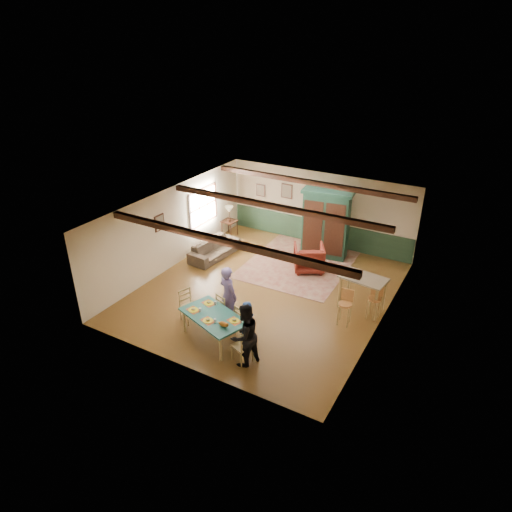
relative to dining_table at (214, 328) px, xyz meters
The scene contains 35 objects.
floor 2.81m from the dining_table, 90.14° to the left, with size 8.00×8.00×0.00m, color #573918.
wall_back 6.85m from the dining_table, 90.06° to the left, with size 7.00×0.02×2.70m, color beige.
wall_left 4.58m from the dining_table, 141.56° to the left, with size 0.02×8.00×2.70m, color beige.
wall_right 4.57m from the dining_table, 38.55° to the left, with size 0.02×8.00×2.70m, color beige.
ceiling 3.63m from the dining_table, 90.14° to the left, with size 7.00×8.00×0.02m, color beige.
wainscot_back 6.76m from the dining_table, 90.06° to the left, with size 6.95×0.03×0.90m, color #1F3A26.
ceiling_beam_front 2.30m from the dining_table, 90.80° to the left, with size 6.95×0.16×0.16m, color black.
ceiling_beam_mid 3.90m from the dining_table, 90.12° to the left, with size 6.95×0.16×0.16m, color black.
ceiling_beam_back 6.20m from the dining_table, 90.07° to the left, with size 6.95×0.16×0.16m, color black.
window_left 5.80m from the dining_table, 127.79° to the left, with size 0.06×1.60×1.30m, color white, non-canonical shape.
picture_left_wall 4.33m from the dining_table, 147.87° to the left, with size 0.04×0.42×0.52m, color gray, non-canonical shape.
picture_back_a 7.03m from the dining_table, 100.95° to the left, with size 0.45×0.04×0.55m, color gray, non-canonical shape.
picture_back_b 7.28m from the dining_table, 109.61° to the left, with size 0.38×0.04×0.48m, color gray, non-canonical shape.
dining_table is the anchor object (origin of this frame).
dining_chair_far_left 0.81m from the dining_table, 100.02° to the left, with size 0.41×0.43×0.92m, color #9B824D, non-canonical shape.
dining_chair_far_right 0.81m from the dining_table, 41.91° to the left, with size 0.41×0.43×0.92m, color #9B824D, non-canonical shape.
dining_chair_end_left 1.12m from the dining_table, 160.97° to the left, with size 0.41×0.43×0.92m, color #9B824D, non-canonical shape.
dining_chair_end_right 1.12m from the dining_table, 19.03° to the right, with size 0.41×0.43×0.92m, color #9B824D, non-canonical shape.
person_man 0.99m from the dining_table, 97.53° to the left, with size 0.61×0.40×1.68m, color slate.
person_woman 1.29m from the dining_table, 19.03° to the right, with size 0.78×0.61×1.60m, color black.
person_child 0.88m from the dining_table, 44.40° to the left, with size 0.48×0.31×0.98m, color navy.
cat 0.71m from the dining_table, 29.34° to the right, with size 0.35×0.14×0.18m, color #BD6721, non-canonical shape.
place_setting_near_left 0.72m from the dining_table, behind, with size 0.39×0.29×0.11m, color yellow, non-canonical shape.
place_setting_near_center 0.49m from the dining_table, 87.23° to the right, with size 0.39×0.29×0.11m, color yellow, non-canonical shape.
place_setting_far_left 0.72m from the dining_table, 136.52° to the left, with size 0.39×0.29×0.11m, color yellow, non-canonical shape.
place_setting_far_right 0.72m from the dining_table, ahead, with size 0.39×0.29×0.11m, color yellow, non-canonical shape.
area_rug 4.87m from the dining_table, 88.58° to the left, with size 3.24×3.85×0.01m, color tan.
armoire 6.00m from the dining_table, 84.09° to the left, with size 1.70×0.68×2.40m, color #153527.
armchair 4.69m from the dining_table, 83.00° to the left, with size 0.94×0.97×0.88m, color #4B110F.
sofa 4.76m from the dining_table, 124.06° to the left, with size 2.05×0.80×0.60m, color #392E23.
end_table 6.55m from the dining_table, 119.17° to the left, with size 0.51×0.51×0.62m, color black, non-canonical shape.
table_lamp 6.57m from the dining_table, 119.17° to the left, with size 0.32×0.32×0.57m, color #C8B781, non-canonical shape.
counter_table 4.28m from the dining_table, 48.82° to the left, with size 1.25×0.73×1.04m, color #B4A68C, non-canonical shape.
bar_stool_left 3.51m from the dining_table, 40.89° to the left, with size 0.36×0.39×1.01m, color tan, non-canonical shape.
bar_stool_right 4.39m from the dining_table, 42.12° to the left, with size 0.36×0.40×1.03m, color tan, non-canonical shape.
Camera 1 is at (5.65, -10.55, 7.22)m, focal length 32.00 mm.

